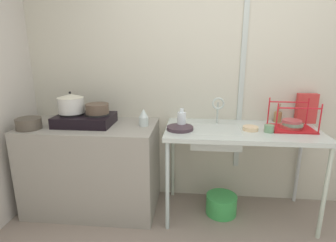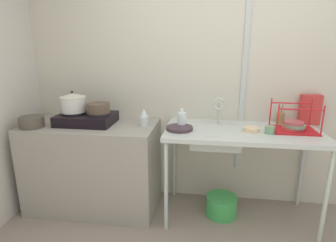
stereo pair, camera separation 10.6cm
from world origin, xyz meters
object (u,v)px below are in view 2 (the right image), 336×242
(stove, at_px, (87,118))
(bucket_on_floor, at_px, (222,206))
(cup_by_rack, at_px, (270,130))
(cereal_box, at_px, (310,110))
(pot_beside_stove, at_px, (32,122))
(pot_on_left_burner, at_px, (73,103))
(faucet, at_px, (219,106))
(dish_rack, at_px, (294,126))
(bottle_by_sink, at_px, (182,119))
(sink_basin, at_px, (215,138))
(frying_pan, at_px, (180,128))
(small_bowl_on_drainboard, at_px, (251,129))
(pot_on_right_burner, at_px, (98,108))
(percolator, at_px, (144,117))
(utensil_jar, at_px, (280,118))

(stove, height_order, bucket_on_floor, stove)
(cup_by_rack, relative_size, cereal_box, 0.29)
(pot_beside_stove, relative_size, cereal_box, 0.77)
(stove, bearing_deg, bucket_on_floor, -0.48)
(pot_on_left_burner, xyz_separation_m, bucket_on_floor, (1.47, -0.01, -1.00))
(pot_beside_stove, height_order, cereal_box, cereal_box)
(pot_on_left_burner, height_order, faucet, pot_on_left_burner)
(cup_by_rack, bearing_deg, pot_on_left_burner, 177.71)
(dish_rack, bearing_deg, bottle_by_sink, -178.84)
(faucet, bearing_deg, sink_basin, -99.80)
(frying_pan, bearing_deg, small_bowl_on_drainboard, 3.97)
(pot_on_left_burner, xyz_separation_m, cereal_box, (2.27, 0.28, -0.06))
(pot_on_left_burner, xyz_separation_m, frying_pan, (1.05, -0.08, -0.19))
(pot_on_right_burner, distance_m, pot_beside_stove, 0.63)
(stove, bearing_deg, cup_by_rack, -2.46)
(percolator, bearing_deg, frying_pan, -15.96)
(percolator, height_order, dish_rack, dish_rack)
(cereal_box, bearing_deg, pot_beside_stove, -171.00)
(pot_beside_stove, distance_m, bucket_on_floor, 2.00)
(bucket_on_floor, bearing_deg, frying_pan, -171.03)
(frying_pan, height_order, bottle_by_sink, bottle_by_sink)
(stove, distance_m, utensil_jar, 1.90)
(pot_beside_stove, distance_m, frying_pan, 1.39)
(percolator, distance_m, dish_rack, 1.37)
(pot_on_left_burner, bearing_deg, cup_by_rack, -2.29)
(dish_rack, distance_m, utensil_jar, 0.25)
(stove, relative_size, utensil_jar, 2.78)
(percolator, height_order, frying_pan, percolator)
(dish_rack, height_order, cereal_box, cereal_box)
(percolator, xyz_separation_m, frying_pan, (0.35, -0.10, -0.06))
(small_bowl_on_drainboard, bearing_deg, pot_beside_stove, -175.70)
(dish_rack, relative_size, bucket_on_floor, 1.25)
(pot_on_left_burner, distance_m, small_bowl_on_drainboard, 1.70)
(stove, relative_size, dish_rack, 1.41)
(faucet, height_order, utensil_jar, faucet)
(pot_on_right_burner, relative_size, pot_beside_stove, 0.97)
(stove, relative_size, frying_pan, 2.20)
(pot_beside_stove, xyz_separation_m, cup_by_rack, (2.17, 0.11, -0.02))
(pot_on_right_burner, height_order, pot_beside_stove, pot_on_right_burner)
(dish_rack, relative_size, small_bowl_on_drainboard, 2.72)
(small_bowl_on_drainboard, bearing_deg, dish_rack, 10.45)
(pot_on_left_burner, height_order, utensil_jar, pot_on_left_burner)
(small_bowl_on_drainboard, xyz_separation_m, bottle_by_sink, (-0.63, 0.05, 0.06))
(frying_pan, bearing_deg, stove, 175.19)
(pot_beside_stove, bearing_deg, utensil_jar, 11.24)
(pot_beside_stove, relative_size, sink_basin, 0.50)
(sink_basin, xyz_separation_m, frying_pan, (-0.32, -0.05, 0.09))
(small_bowl_on_drainboard, bearing_deg, faucet, 148.44)
(pot_on_left_burner, height_order, bucket_on_floor, pot_on_left_burner)
(percolator, relative_size, dish_rack, 0.43)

